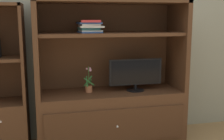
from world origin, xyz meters
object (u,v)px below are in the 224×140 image
object	(u,v)px
media_console	(111,100)
tv_monitor	(136,74)
bookshelf_tall	(3,106)
magazine_stack	(90,26)
potted_plant	(89,86)

from	to	relation	value
media_console	tv_monitor	size ratio (longest dim) A/B	2.68
media_console	bookshelf_tall	world-z (taller)	media_console
bookshelf_tall	magazine_stack	bearing A→B (deg)	-0.58
potted_plant	bookshelf_tall	world-z (taller)	bookshelf_tall
media_console	potted_plant	world-z (taller)	media_console
magazine_stack	tv_monitor	bearing A→B (deg)	-4.20
potted_plant	tv_monitor	bearing A→B (deg)	-5.72
tv_monitor	potted_plant	world-z (taller)	tv_monitor
potted_plant	magazine_stack	xyz separation A→B (m)	(0.02, -0.02, 0.66)
magazine_stack	bookshelf_tall	distance (m)	1.24
media_console	potted_plant	xyz separation A→B (m)	(-0.25, 0.01, 0.18)
potted_plant	magazine_stack	distance (m)	0.66
media_console	bookshelf_tall	xyz separation A→B (m)	(-1.15, 0.00, 0.01)
media_console	potted_plant	bearing A→B (deg)	178.17
media_console	tv_monitor	world-z (taller)	media_console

